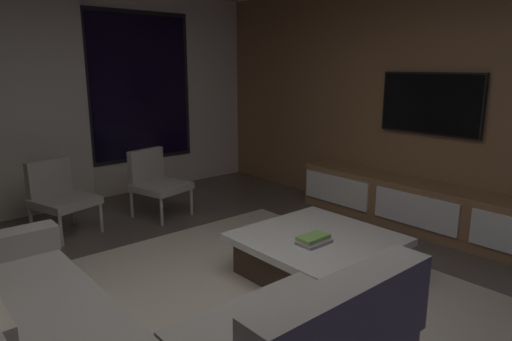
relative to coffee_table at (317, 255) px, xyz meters
name	(u,v)px	position (x,y,z in m)	size (l,w,h in m)	color
floor	(222,331)	(-1.10, -0.14, -0.19)	(9.20, 9.20, 0.00)	#564C44
back_wall_with_window	(34,100)	(-1.16, 3.47, 1.16)	(6.60, 0.30, 2.70)	beige
media_wall	(458,105)	(1.96, -0.14, 1.16)	(0.12, 7.80, 2.70)	#8E6642
area_rug	(270,318)	(-0.75, -0.24, -0.18)	(3.20, 3.80, 0.01)	beige
coffee_table	(317,255)	(0.00, 0.00, 0.00)	(1.16, 1.16, 0.36)	#402C22
book_stack_on_coffee_table	(314,240)	(-0.13, -0.08, 0.20)	(0.28, 0.19, 0.06)	gray
accent_chair_near_window	(156,179)	(-0.23, 2.34, 0.25)	(0.66, 0.68, 0.78)	#B2ADA0
accent_chair_by_curtain	(59,193)	(-1.29, 2.46, 0.25)	(0.68, 0.69, 0.78)	#B2ADA0
media_console	(430,210)	(1.67, -0.09, 0.06)	(0.46, 3.10, 0.52)	#8E6642
mounted_tv	(430,104)	(1.85, 0.11, 1.16)	(0.05, 1.13, 0.65)	black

